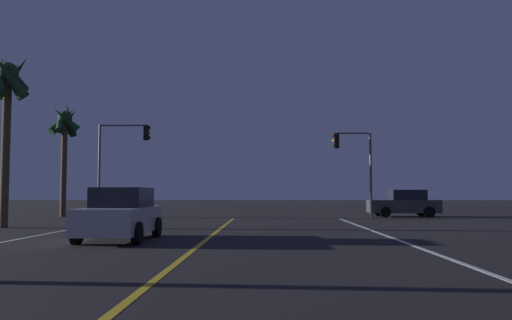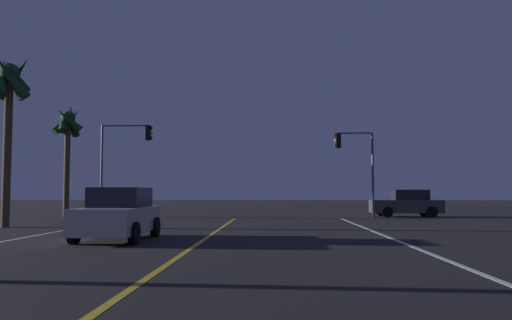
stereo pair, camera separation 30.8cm
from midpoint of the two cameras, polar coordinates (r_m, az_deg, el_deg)
name	(u,v)px [view 2 (the right image)]	position (r m, az deg, el deg)	size (l,w,h in m)	color
lane_edge_right	(438,257)	(13.29, 20.21, -10.05)	(0.16, 35.22, 0.01)	silver
lane_center_divider	(180,255)	(12.83, -7.71, -10.47)	(0.16, 35.22, 0.01)	gold
car_oncoming	(119,215)	(17.23, -14.53, -5.90)	(2.02, 4.30, 1.70)	black
car_crossing_side	(407,204)	(33.65, 16.67, -4.68)	(4.30, 2.02, 1.70)	black
traffic_light_near_right	(354,155)	(31.14, 11.14, 0.60)	(2.34, 0.36, 5.13)	#4C4C51
traffic_light_near_left	(126,149)	(32.02, -14.02, 1.23)	(3.16, 0.36, 5.64)	#4C4C51
palm_tree_left_mid	(9,89)	(25.49, -25.48, 7.13)	(1.99, 2.13, 7.84)	#473826
palm_tree_left_far	(68,128)	(34.87, -19.95, 3.33)	(2.12, 2.05, 7.19)	#473826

